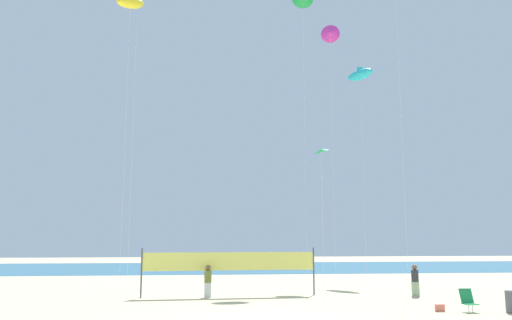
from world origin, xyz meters
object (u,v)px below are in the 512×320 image
object	(u,v)px
beachgoer_charcoal_shirt	(415,279)
volleyball_net	(230,263)
beachgoer_olive_shirt	(208,280)
beach_handbag	(440,308)
kite_cyan_inflatable	(360,75)
kite_magenta_delta	(330,33)
kite_yellow_inflatable	(130,3)
folding_beach_chair	(468,300)
kite_green_diamond	(321,152)

from	to	relation	value
beachgoer_charcoal_shirt	volleyball_net	distance (m)	9.37
beachgoer_olive_shirt	beach_handbag	world-z (taller)	beachgoer_olive_shirt
volleyball_net	kite_cyan_inflatable	size ratio (longest dim) A/B	0.54
volleyball_net	beach_handbag	distance (m)	10.23
kite_magenta_delta	kite_yellow_inflatable	bearing A→B (deg)	-136.61
folding_beach_chair	beachgoer_charcoal_shirt	bearing A→B (deg)	123.65
volleyball_net	kite_cyan_inflatable	distance (m)	20.97
kite_cyan_inflatable	kite_yellow_inflatable	xyz separation A→B (m)	(-15.91, -13.03, -1.03)
kite_magenta_delta	kite_cyan_inflatable	distance (m)	4.04
kite_cyan_inflatable	kite_yellow_inflatable	size ratio (longest dim) A/B	1.08
beach_handbag	kite_yellow_inflatable	bearing A→B (deg)	161.53
beachgoer_olive_shirt	volleyball_net	xyz separation A→B (m)	(1.10, 0.34, 0.81)
kite_green_diamond	kite_yellow_inflatable	xyz separation A→B (m)	(-9.04, 2.33, 7.81)
beach_handbag	kite_yellow_inflatable	xyz separation A→B (m)	(-13.28, 4.43, 14.42)
beach_handbag	kite_yellow_inflatable	distance (m)	20.10
beach_handbag	kite_yellow_inflatable	world-z (taller)	kite_yellow_inflatable
kite_cyan_inflatable	kite_green_diamond	bearing A→B (deg)	-114.09
kite_magenta_delta	kite_green_diamond	bearing A→B (deg)	-106.47
beachgoer_charcoal_shirt	kite_magenta_delta	size ratio (longest dim) A/B	0.08
kite_yellow_inflatable	beachgoer_charcoal_shirt	bearing A→B (deg)	2.93
kite_green_diamond	beachgoer_charcoal_shirt	bearing A→B (deg)	29.47
kite_green_diamond	kite_cyan_inflatable	xyz separation A→B (m)	(6.86, 15.36, 8.84)
folding_beach_chair	volleyball_net	distance (m)	11.19
beachgoer_charcoal_shirt	beach_handbag	xyz separation A→B (m)	(-1.19, -5.18, -0.69)
beach_handbag	kite_magenta_delta	xyz separation A→B (m)	(0.23, 17.21, 18.69)
beachgoer_charcoal_shirt	kite_green_diamond	xyz separation A→B (m)	(-5.43, -3.07, 5.91)
volleyball_net	beach_handbag	xyz separation A→B (m)	(8.10, -6.06, -1.50)
kite_cyan_inflatable	folding_beach_chair	bearing A→B (deg)	-94.98
beach_handbag	folding_beach_chair	bearing A→B (deg)	-11.74
kite_yellow_inflatable	beach_handbag	bearing A→B (deg)	-18.47
beachgoer_charcoal_shirt	kite_magenta_delta	world-z (taller)	kite_magenta_delta
folding_beach_chair	volleyball_net	xyz separation A→B (m)	(-9.19, 6.28, 1.18)
beachgoer_charcoal_shirt	volleyball_net	size ratio (longest dim) A/B	0.18
beachgoer_charcoal_shirt	beachgoer_olive_shirt	bearing A→B (deg)	47.19
beachgoer_olive_shirt	volleyball_net	world-z (taller)	volleyball_net
folding_beach_chair	beach_handbag	xyz separation A→B (m)	(-1.09, 0.23, -0.32)
volleyball_net	beach_handbag	size ratio (longest dim) A/B	25.05
beachgoer_charcoal_shirt	kite_yellow_inflatable	xyz separation A→B (m)	(-14.47, -0.74, 13.72)
kite_yellow_inflatable	beachgoer_olive_shirt	bearing A→B (deg)	17.37
beachgoer_charcoal_shirt	kite_green_diamond	bearing A→B (deg)	79.60
beachgoer_olive_shirt	kite_yellow_inflatable	xyz separation A→B (m)	(-4.08, -1.28, 13.72)
folding_beach_chair	kite_cyan_inflatable	bearing A→B (deg)	119.81
beachgoer_charcoal_shirt	folding_beach_chair	world-z (taller)	beachgoer_charcoal_shirt
beachgoer_charcoal_shirt	beachgoer_olive_shirt	distance (m)	10.41
kite_yellow_inflatable	volleyball_net	bearing A→B (deg)	17.38
beachgoer_charcoal_shirt	folding_beach_chair	bearing A→B (deg)	138.98
folding_beach_chair	kite_magenta_delta	bearing A→B (deg)	127.61
beachgoer_charcoal_shirt	kite_green_diamond	distance (m)	8.59
beachgoer_olive_shirt	beachgoer_charcoal_shirt	bearing A→B (deg)	125.70
beachgoer_olive_shirt	kite_green_diamond	size ratio (longest dim) A/B	0.22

